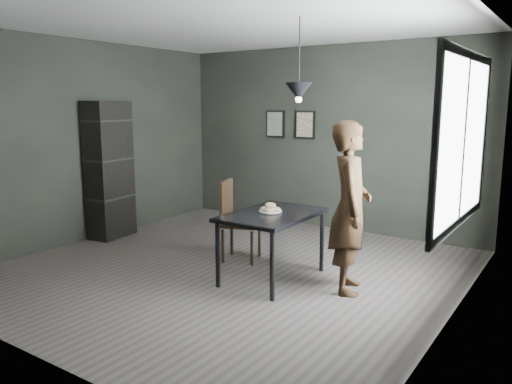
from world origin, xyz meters
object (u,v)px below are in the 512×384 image
Objects in this scene: woman at (350,208)px; wood_chair at (234,215)px; cafe_table at (272,220)px; white_plate at (270,212)px; shelf_unit at (109,170)px; pendant_lamp at (299,91)px.

woman is 1.77× the size of wood_chair.
white_plate is (-0.04, 0.01, 0.08)m from cafe_table.
cafe_table is 0.68× the size of woman.
shelf_unit is (-3.76, 0.07, 0.10)m from woman.
shelf_unit is 3.35m from pendant_lamp.
white_plate is 0.13× the size of woman.
white_plate is 0.23× the size of wood_chair.
shelf_unit is (-2.88, 0.21, 0.23)m from white_plate.
cafe_table is 0.09m from white_plate.
cafe_table is 1.41m from pendant_lamp.
white_plate is 0.12× the size of shelf_unit.
wood_chair is 0.51× the size of shelf_unit.
wood_chair is 2.19m from shelf_unit.
pendant_lamp reaches higher than cafe_table.
wood_chair is (-0.77, 0.34, -0.11)m from cafe_table.
woman is (0.87, 0.14, 0.13)m from white_plate.
pendant_lamp is (3.17, -0.12, 1.07)m from shelf_unit.
cafe_table is at bearing 76.17° from woman.
white_plate is 0.89m from woman.
white_plate is 0.83m from wood_chair.
white_plate is 0.27× the size of pendant_lamp.
shelf_unit is at bearing 175.88° from white_plate.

